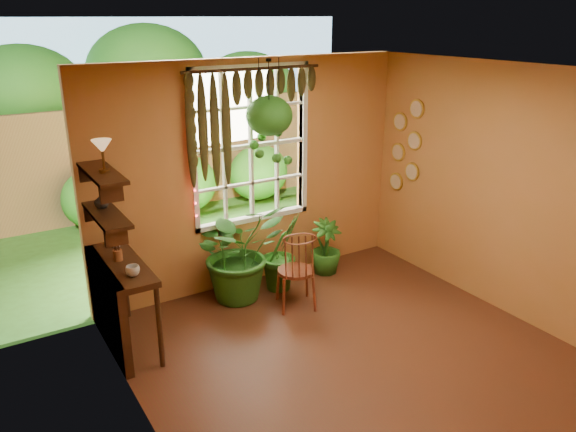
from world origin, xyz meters
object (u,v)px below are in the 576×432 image
at_px(potted_plant_mid, 282,252).
at_px(hanging_basket, 269,122).
at_px(counter_ledge, 113,298).
at_px(potted_plant_left, 239,251).
at_px(windsor_chair, 296,281).

xyz_separation_m(potted_plant_mid, hanging_basket, (-0.05, 0.17, 1.54)).
xyz_separation_m(counter_ledge, hanging_basket, (2.02, 0.43, 1.46)).
bearing_deg(potted_plant_left, counter_ledge, -168.47).
distance_m(counter_ledge, windsor_chair, 1.99).
height_order(potted_plant_left, potted_plant_mid, potted_plant_left).
xyz_separation_m(windsor_chair, hanging_basket, (0.06, 0.67, 1.69)).
bearing_deg(potted_plant_mid, windsor_chair, -102.24).
bearing_deg(hanging_basket, windsor_chair, -94.71).
relative_size(windsor_chair, potted_plant_mid, 1.18).
bearing_deg(potted_plant_left, potted_plant_mid, -5.49).
bearing_deg(potted_plant_left, hanging_basket, 13.73).
distance_m(windsor_chair, potted_plant_mid, 0.53).
xyz_separation_m(windsor_chair, potted_plant_left, (-0.44, 0.55, 0.27)).
distance_m(counter_ledge, hanging_basket, 2.53).
bearing_deg(potted_plant_mid, hanging_basket, 106.85).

